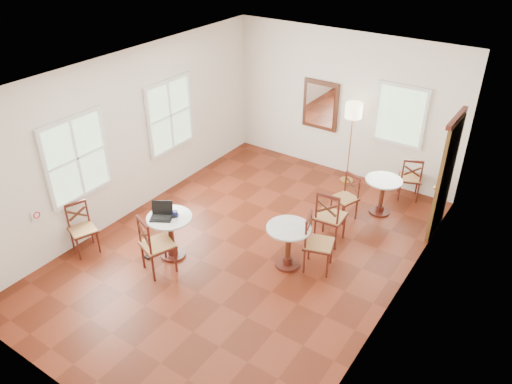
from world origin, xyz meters
TOP-DOWN VIEW (x-y plane):
  - ground at (0.00, 0.00)m, footprint 7.00×7.00m
  - room_shell at (-0.06, 0.27)m, footprint 5.02×7.02m
  - cafe_table_near at (-0.93, -0.80)m, footprint 0.73×0.73m
  - cafe_table_mid at (0.78, 0.05)m, footprint 0.71×0.71m
  - cafe_table_back at (1.43, 2.38)m, footprint 0.68×0.68m
  - chair_near_a at (-0.86, -1.22)m, footprint 0.61×0.61m
  - chair_near_b at (-2.24, -1.52)m, footprint 0.53×0.53m
  - chair_mid_a at (1.03, 1.01)m, footprint 0.50×0.50m
  - chair_mid_b at (1.19, 0.25)m, footprint 0.56×0.56m
  - chair_back_a at (1.68, 3.19)m, footprint 0.54×0.54m
  - chair_back_b at (0.94, 1.85)m, footprint 0.51×0.51m
  - floor_lamp at (0.38, 3.15)m, footprint 0.34×0.34m
  - laptop at (-1.03, -0.86)m, footprint 0.43×0.41m
  - mouse at (-0.88, -0.78)m, footprint 0.12×0.08m
  - navy_mug at (-0.85, -0.74)m, footprint 0.13×0.08m
  - water_glass at (-1.01, -0.69)m, footprint 0.06×0.06m
  - power_adapter at (-1.23, -1.10)m, footprint 0.10×0.06m

SIDE VIEW (x-z plane):
  - ground at x=0.00m, z-range 0.00..0.00m
  - power_adapter at x=-1.23m, z-range 0.00..0.04m
  - chair_back_b at x=0.94m, z-range 0.00..0.87m
  - chair_near_b at x=-2.24m, z-range 0.00..0.88m
  - cafe_table_back at x=1.43m, z-range 0.08..0.80m
  - chair_back_a at x=1.68m, z-range 0.00..0.91m
  - cafe_table_mid at x=0.78m, z-range 0.09..0.84m
  - cafe_table_near at x=-0.93m, z-range 0.09..0.87m
  - chair_mid_b at x=1.19m, z-range 0.00..0.97m
  - chair_mid_a at x=1.03m, z-range 0.00..1.02m
  - chair_near_a at x=-0.86m, z-range 0.00..1.02m
  - mouse at x=-0.88m, z-range 0.77..0.81m
  - navy_mug at x=-0.85m, z-range 0.77..0.87m
  - water_glass at x=-1.01m, z-range 0.77..0.87m
  - laptop at x=-1.03m, z-range 0.71..0.95m
  - floor_lamp at x=0.38m, z-range 0.60..2.33m
  - room_shell at x=-0.06m, z-range 0.38..3.39m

